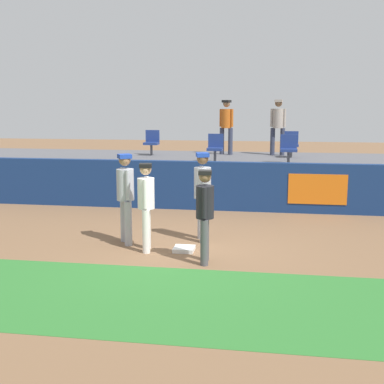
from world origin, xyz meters
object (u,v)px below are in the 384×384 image
Objects in this scene: first_base at (184,249)px; player_umpire at (205,210)px; player_runner_visitor at (202,190)px; seat_back_left at (152,141)px; seat_front_right at (289,147)px; spectator_capped at (226,123)px; seat_front_center at (215,146)px; seat_back_right at (291,143)px; player_fielder_home at (146,201)px; player_coach_visitor at (125,192)px; spectator_hooded at (278,123)px.

first_base is 1.25m from player_umpire.
seat_back_left reaches higher than player_runner_visitor.
seat_front_right is 3.23m from spectator_capped.
seat_front_center is at bearing 89.95° from first_base.
first_base is 7.70m from seat_back_right.
seat_front_center reaches higher than player_umpire.
spectator_capped is (0.10, 2.43, 0.60)m from seat_front_center.
player_runner_visitor reaches higher than player_fielder_home.
player_coach_visitor is 2.20× the size of seat_back_left.
seat_back_left is at bearing -178.20° from player_fielder_home.
first_base is 0.48× the size of seat_front_right.
player_umpire is at bearing 88.09° from spectator_hooded.
spectator_hooded is at bearing -156.32° from spectator_capped.
player_umpire is 0.92× the size of spectator_capped.
first_base is 0.22× the size of spectator_capped.
first_base is at bearing -90.05° from seat_front_center.
spectator_hooded reaches higher than seat_front_right.
seat_back_left is 2.61m from spectator_capped.
player_coach_visitor is at bearing -124.55° from player_umpire.
first_base is 8.12m from spectator_capped.
player_umpire is at bearing -70.06° from seat_back_left.
player_coach_visitor is 2.20× the size of seat_front_right.
player_runner_visitor is at bearing 113.60° from spectator_capped.
player_fielder_home is (-0.72, -0.07, 0.95)m from first_base.
player_umpire is (0.50, -0.66, 0.94)m from first_base.
seat_back_right is 1.00m from spectator_hooded.
seat_front_center is (0.00, 5.39, 1.56)m from first_base.
player_umpire is (1.22, -0.59, -0.01)m from player_fielder_home.
player_coach_visitor is 6.94m from seat_back_left.
seat_front_right reaches higher than player_runner_visitor.
player_coach_visitor is at bearing -139.24° from player_fielder_home.
player_umpire is 6.11m from seat_front_center.
seat_back_right is at bearing 130.01° from spectator_hooded.
seat_back_left is at bearing -164.52° from player_umpire.
seat_front_center is 1.00× the size of seat_back_left.
player_coach_visitor is at bearing -89.74° from player_runner_visitor.
seat_front_right is 0.46× the size of spectator_capped.
player_umpire is 6.30m from seat_front_right.
seat_back_right is (2.28, 7.19, 1.56)m from first_base.
player_runner_visitor is 7.10m from spectator_capped.
player_coach_visitor is at bearing -104.21° from seat_front_center.
seat_front_right is at bearing 115.07° from player_coach_visitor.
seat_back_left is (-2.85, 7.85, 0.63)m from player_umpire.
player_fielder_home is 2.05× the size of seat_front_center.
first_base is at bearing 84.79° from player_fielder_home.
first_base is 7.73m from seat_back_left.
seat_front_right is 2.13m from seat_front_center.
player_runner_visitor is 4.98m from seat_front_right.
seat_back_right is (2.27, 1.80, -0.00)m from seat_front_center.
seat_back_right is at bearing 162.74° from player_umpire.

